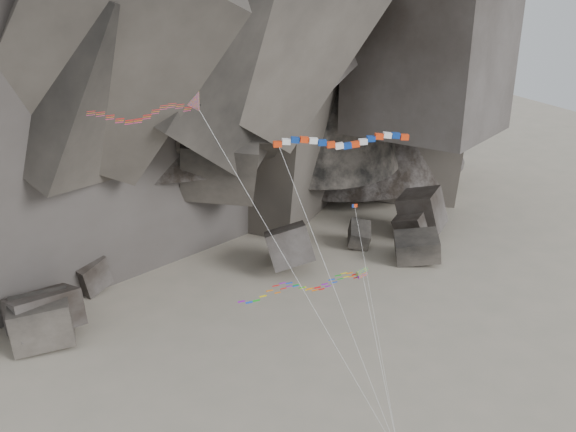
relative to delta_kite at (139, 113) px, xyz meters
name	(u,v)px	position (x,y,z in m)	size (l,w,h in m)	color
boulder_field	(236,269)	(16.56, 27.74, -29.38)	(76.71, 18.56, 8.61)	#47423F
delta_kite	(139,113)	(0.00, 0.00, 0.00)	(22.25, 11.72, 31.68)	red
banner_kite	(342,143)	(14.53, -4.74, -2.76)	(10.47, 7.53, 28.35)	red
parafoil_kite	(299,286)	(12.51, -1.27, -16.62)	(13.30, 9.65, 14.37)	#ADCA0B
pennant_kite	(367,278)	(17.12, -5.28, -14.87)	(1.68, 7.36, 21.70)	red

